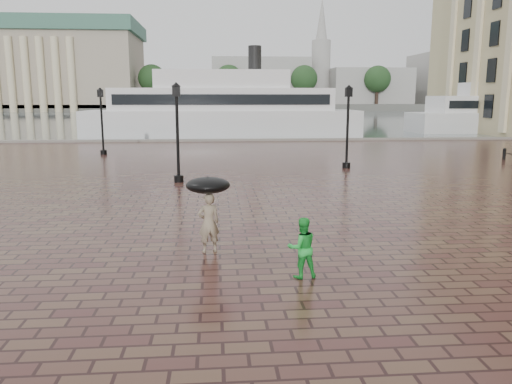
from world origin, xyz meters
TOP-DOWN VIEW (x-y plane):
  - ground at (0.00, 0.00)m, footprint 300.00×300.00m
  - harbour_water at (0.00, 92.00)m, footprint 240.00×240.00m
  - quay_edge at (0.00, 32.00)m, footprint 80.00×0.60m
  - far_shore at (0.00, 160.00)m, footprint 300.00×60.00m
  - museum at (-55.00, 144.61)m, footprint 57.00×32.50m
  - distant_skyline at (48.14, 150.00)m, footprint 102.50×22.00m
  - far_trees at (0.00, 138.00)m, footprint 188.00×8.00m
  - street_lamps at (-5.00, 15.33)m, footprint 15.44×12.44m
  - adult_pedestrian at (-4.47, -0.93)m, footprint 0.63×0.50m
  - child_pedestrian at (-2.45, -2.91)m, footprint 0.71×0.59m
  - ferry_near at (-3.49, 37.86)m, footprint 27.35×7.28m
  - ferry_far at (29.44, 41.79)m, footprint 23.27×6.30m
  - umbrella at (-4.47, -0.93)m, footprint 1.10×1.10m

SIDE VIEW (x-z plane):
  - ground at x=0.00m, z-range 0.00..0.00m
  - harbour_water at x=0.00m, z-range 0.00..0.00m
  - quay_edge at x=0.00m, z-range -0.15..0.15m
  - child_pedestrian at x=-2.45m, z-range 0.00..1.33m
  - adult_pedestrian at x=-4.47m, z-range 0.00..1.52m
  - far_shore at x=0.00m, z-range 0.00..2.00m
  - umbrella at x=-4.47m, z-range 1.17..2.27m
  - ferry_far at x=29.44m, z-range -1.51..6.06m
  - street_lamps at x=-5.00m, z-range 0.13..4.53m
  - ferry_near at x=-3.49m, z-range -1.78..7.14m
  - far_trees at x=0.00m, z-range 2.67..16.17m
  - distant_skyline at x=48.14m, z-range -7.05..25.95m
  - museum at x=-55.00m, z-range 0.91..26.91m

